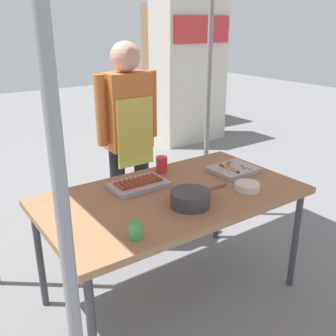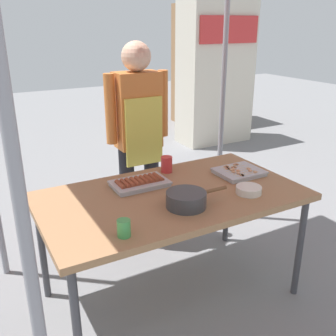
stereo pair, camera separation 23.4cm
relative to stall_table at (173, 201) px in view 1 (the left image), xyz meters
name	(u,v)px [view 1 (the left image)]	position (x,y,z in m)	size (l,w,h in m)	color
ground_plane	(172,293)	(0.00, 0.00, -0.70)	(18.00, 18.00, 0.00)	slate
stall_table	(173,201)	(0.00, 0.00, 0.00)	(1.60, 0.90, 0.75)	#9E724C
tray_grilled_sausages	(138,184)	(-0.12, 0.20, 0.07)	(0.36, 0.22, 0.05)	#ADADB2
tray_meat_skewers	(233,169)	(0.56, 0.06, 0.07)	(0.31, 0.26, 0.04)	#ADADB2
cooking_wok	(191,198)	(-0.02, -0.20, 0.10)	(0.39, 0.23, 0.09)	#38383A
condiment_bowl	(247,186)	(0.41, -0.22, 0.08)	(0.16, 0.16, 0.05)	silver
drink_cup_near_edge	(162,164)	(0.15, 0.34, 0.11)	(0.08, 0.08, 0.11)	red
drink_cup_by_wok	(136,230)	(-0.45, -0.33, 0.10)	(0.07, 0.07, 0.09)	#3F994C
vendor_woman	(128,130)	(0.14, 0.79, 0.26)	(0.52, 0.23, 1.61)	black
neighbor_stall_left	(189,73)	(2.37, 2.89, 0.34)	(1.07, 0.58, 2.06)	beige
neighbor_stall_right	(177,65)	(2.94, 3.99, 0.33)	(1.00, 0.79, 2.04)	#9E724C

